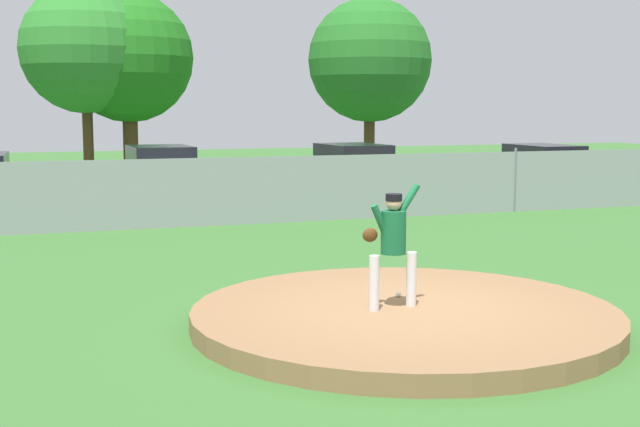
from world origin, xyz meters
TOP-DOWN VIEW (x-y plane):
  - ground_plane at (0.00, 6.00)m, footprint 80.00×80.00m
  - asphalt_strip at (0.00, 14.50)m, footprint 44.00×7.00m
  - pitchers_mound at (0.00, 0.00)m, footprint 5.50×5.50m
  - pitcher_youth at (-0.18, 0.01)m, footprint 0.77×0.32m
  - baseball at (0.18, 0.58)m, footprint 0.07×0.07m
  - chainlink_fence at (0.00, 10.00)m, footprint 39.61×0.07m
  - parked_car_white at (-0.85, 14.71)m, footprint 1.95×4.10m
  - parked_car_charcoal at (11.58, 14.15)m, footprint 1.85×4.72m
  - parked_car_champagne at (4.86, 14.18)m, footprint 1.97×4.51m
  - tree_leaning_west at (-2.14, 24.56)m, footprint 4.97×4.97m
  - tree_slender_far at (-0.47, 24.94)m, footprint 5.12×5.12m
  - tree_broad_left at (9.27, 23.46)m, footprint 5.16×5.16m

SIDE VIEW (x-z plane):
  - ground_plane at x=0.00m, z-range 0.00..0.00m
  - asphalt_strip at x=0.00m, z-range 0.00..0.01m
  - pitchers_mound at x=0.00m, z-range 0.00..0.25m
  - baseball at x=0.18m, z-range 0.25..0.32m
  - parked_car_charcoal at x=11.58m, z-range -0.02..1.56m
  - parked_car_white at x=-0.85m, z-range -0.04..1.66m
  - chainlink_fence at x=0.00m, z-range -0.05..1.67m
  - parked_car_champagne at x=4.86m, z-range -0.03..1.66m
  - pitcher_youth at x=-0.18m, z-range 0.36..1.95m
  - tree_slender_far at x=-0.47m, z-range 1.07..8.38m
  - tree_broad_left at x=9.27m, z-range 1.07..8.39m
  - tree_leaning_west at x=-2.14m, z-range 1.26..8.77m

